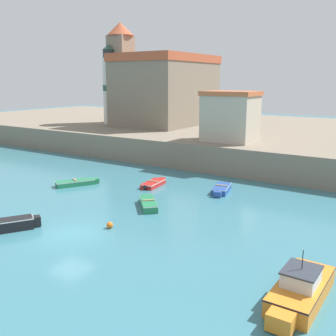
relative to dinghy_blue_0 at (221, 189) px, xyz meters
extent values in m
plane|color=teal|center=(-3.95, -14.51, -0.30)|extent=(200.00, 200.00, 0.00)
cube|color=gray|center=(-3.95, 25.51, 1.22)|extent=(120.00, 40.00, 3.03)
cube|color=#284C9E|center=(-0.03, 0.11, -0.03)|extent=(1.95, 3.17, 0.55)
cube|color=#284C9E|center=(0.41, -1.59, -0.03)|extent=(0.81, 0.72, 0.46)
cube|color=white|center=(-0.03, 0.11, 0.21)|extent=(1.96, 3.20, 0.07)
cube|color=#997F5B|center=(-0.03, 0.11, 0.29)|extent=(1.08, 0.46, 0.08)
cube|color=black|center=(-0.42, 1.66, 0.02)|extent=(0.24, 0.24, 0.36)
cube|color=#237A4C|center=(-2.90, -7.18, -0.02)|extent=(3.01, 3.12, 0.56)
cube|color=#237A4C|center=(-4.17, -5.82, -0.02)|extent=(0.78, 0.78, 0.48)
cube|color=white|center=(-2.90, -7.18, 0.22)|extent=(3.04, 3.15, 0.07)
cube|color=#997F5B|center=(-2.90, -7.18, 0.30)|extent=(0.82, 0.79, 0.08)
cube|color=orange|center=(10.87, -14.12, 0.13)|extent=(1.98, 4.90, 0.86)
cube|color=orange|center=(10.82, -16.98, 0.13)|extent=(1.06, 0.87, 0.73)
cube|color=black|center=(10.87, -14.12, 0.52)|extent=(2.00, 4.95, 0.07)
cube|color=silver|center=(10.86, -14.36, 0.90)|extent=(1.45, 1.73, 0.67)
cube|color=#2D333D|center=(10.86, -14.36, 1.27)|extent=(1.55, 1.87, 0.08)
cylinder|color=black|center=(10.86, -14.36, 1.76)|extent=(0.04, 0.04, 0.90)
cube|color=black|center=(-6.94, -14.74, 0.09)|extent=(0.80, 0.76, 0.66)
cube|color=#237A4C|center=(-12.73, -5.64, -0.05)|extent=(2.77, 3.68, 0.50)
cube|color=#237A4C|center=(-11.73, -3.86, -0.05)|extent=(0.83, 0.78, 0.43)
cube|color=white|center=(-12.73, -5.64, 0.16)|extent=(2.80, 3.71, 0.07)
cube|color=#997F5B|center=(-12.73, -5.64, 0.24)|extent=(0.97, 0.67, 0.08)
cube|color=red|center=(-6.32, -1.73, -0.08)|extent=(1.59, 3.10, 0.45)
cube|color=red|center=(-6.54, 0.01, -0.08)|extent=(0.74, 0.63, 0.38)
cube|color=white|center=(-6.32, -1.73, 0.11)|extent=(1.60, 3.13, 0.07)
cube|color=#997F5B|center=(-6.32, -1.73, 0.19)|extent=(1.06, 0.33, 0.08)
cube|color=black|center=(-6.12, -3.33, -0.03)|extent=(0.22, 0.22, 0.36)
sphere|color=orange|center=(-2.47, -12.25, -0.08)|extent=(0.45, 0.45, 0.45)
cube|color=gray|center=(-19.95, 21.02, 7.46)|extent=(10.93, 15.54, 9.46)
cube|color=#B25133|center=(-19.95, 21.02, 12.79)|extent=(11.15, 15.86, 1.20)
cube|color=gray|center=(-27.03, 18.68, 9.57)|extent=(3.25, 3.25, 13.69)
cone|color=#B25133|center=(-27.03, 18.68, 17.42)|extent=(4.22, 4.22, 2.00)
cylinder|color=silver|center=(-27.95, 16.79, 7.85)|extent=(2.05, 2.05, 10.24)
cylinder|color=#2D5647|center=(-27.95, 16.79, 8.36)|extent=(2.11, 2.11, 0.90)
cylinder|color=#262D33|center=(-27.95, 16.79, 13.57)|extent=(1.74, 1.74, 1.20)
cone|color=#2D5647|center=(-27.95, 16.79, 14.57)|extent=(1.94, 1.94, 0.80)
cube|color=#BCB29E|center=(-3.95, 10.10, 5.31)|extent=(5.64, 4.39, 5.15)
cube|color=#C1663D|center=(-3.95, 10.10, 8.14)|extent=(5.92, 4.61, 0.50)
camera|label=1|loc=(14.74, -31.15, 9.57)|focal=42.00mm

